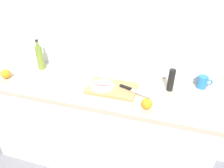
{
  "coord_description": "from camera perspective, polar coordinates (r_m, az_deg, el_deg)",
  "views": [
    {
      "loc": [
        0.56,
        -1.31,
        1.76
      ],
      "look_at": [
        0.18,
        -0.02,
        0.95
      ],
      "focal_mm": 30.77,
      "sensor_mm": 36.0,
      "label": 1
    }
  ],
  "objects": [
    {
      "name": "ground_plane",
      "position": [
        2.27,
        -4.43,
        -20.21
      ],
      "size": [
        12.0,
        12.0,
        0.0
      ],
      "primitive_type": "plane",
      "color": "slate"
    },
    {
      "name": "back_wall",
      "position": [
        1.81,
        -2.35,
        14.43
      ],
      "size": [
        3.2,
        0.05,
        2.5
      ],
      "primitive_type": "cube",
      "color": "silver",
      "rests_on": "ground_plane"
    },
    {
      "name": "kitchen_counter",
      "position": [
        1.94,
        -4.97,
        -11.79
      ],
      "size": [
        2.0,
        0.6,
        0.9
      ],
      "color": "white",
      "rests_on": "ground_plane"
    },
    {
      "name": "cutting_board",
      "position": [
        1.6,
        0.0,
        -1.23
      ],
      "size": [
        0.4,
        0.27,
        0.02
      ],
      "primitive_type": "cube",
      "color": "tan",
      "rests_on": "kitchen_counter"
    },
    {
      "name": "white_plate",
      "position": [
        1.6,
        -2.98,
        -0.49
      ],
      "size": [
        0.2,
        0.2,
        0.01
      ],
      "primitive_type": "cylinder",
      "color": "white",
      "rests_on": "cutting_board"
    },
    {
      "name": "fish_fillet",
      "position": [
        1.59,
        -3.01,
        0.3
      ],
      "size": [
        0.15,
        0.06,
        0.04
      ],
      "primitive_type": "ellipsoid",
      "color": "tan",
      "rests_on": "white_plate"
    },
    {
      "name": "chef_knife",
      "position": [
        1.55,
        5.71,
        -1.67
      ],
      "size": [
        0.28,
        0.12,
        0.02
      ],
      "rotation": [
        0.0,
        0.0,
        -0.33
      ],
      "color": "silver",
      "rests_on": "cutting_board"
    },
    {
      "name": "olive_oil_bottle",
      "position": [
        2.03,
        -20.64,
        7.49
      ],
      "size": [
        0.06,
        0.06,
        0.3
      ],
      "color": "olive",
      "rests_on": "kitchen_counter"
    },
    {
      "name": "coffee_mug_0",
      "position": [
        1.77,
        25.3,
        0.53
      ],
      "size": [
        0.12,
        0.08,
        0.1
      ],
      "color": "#2672B2",
      "rests_on": "kitchen_counter"
    },
    {
      "name": "orange_0",
      "position": [
        1.4,
        10.32,
        -5.76
      ],
      "size": [
        0.08,
        0.08,
        0.08
      ],
      "primitive_type": "sphere",
      "color": "orange",
      "rests_on": "kitchen_counter"
    },
    {
      "name": "orange_1",
      "position": [
        2.0,
        -29.0,
        2.64
      ],
      "size": [
        0.08,
        0.08,
        0.08
      ],
      "primitive_type": "sphere",
      "color": "orange",
      "rests_on": "kitchen_counter"
    },
    {
      "name": "pepper_mill",
      "position": [
        1.62,
        17.14,
        1.12
      ],
      "size": [
        0.05,
        0.05,
        0.19
      ],
      "primitive_type": "cylinder",
      "color": "black",
      "rests_on": "kitchen_counter"
    }
  ]
}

